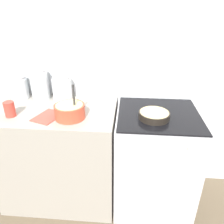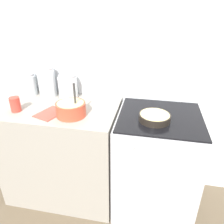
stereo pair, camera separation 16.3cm
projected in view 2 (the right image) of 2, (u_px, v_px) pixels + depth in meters
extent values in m
plane|color=brown|center=(109.00, 223.00, 1.88)|extent=(12.00, 12.00, 0.00)
cube|color=silver|center=(124.00, 66.00, 1.91)|extent=(4.99, 0.05, 2.40)
cube|color=#9E998E|center=(64.00, 151.00, 2.03)|extent=(0.99, 0.63, 0.92)
cube|color=silver|center=(155.00, 163.00, 1.89)|extent=(0.66, 0.63, 0.91)
cube|color=black|center=(161.00, 117.00, 1.68)|extent=(0.64, 0.60, 0.01)
cylinder|color=white|center=(132.00, 146.00, 1.47)|extent=(0.04, 0.02, 0.04)
cylinder|color=white|center=(149.00, 148.00, 1.45)|extent=(0.04, 0.02, 0.04)
cylinder|color=white|center=(170.00, 150.00, 1.42)|extent=(0.04, 0.02, 0.04)
cylinder|color=white|center=(188.00, 152.00, 1.40)|extent=(0.04, 0.02, 0.04)
cylinder|color=#D84C33|center=(71.00, 109.00, 1.66)|extent=(0.23, 0.23, 0.11)
cylinder|color=#EFDB8C|center=(71.00, 106.00, 1.65)|extent=(0.20, 0.20, 0.06)
cylinder|color=#333333|center=(75.00, 99.00, 1.62)|extent=(0.02, 0.02, 0.24)
cylinder|color=black|center=(155.00, 117.00, 1.61)|extent=(0.23, 0.23, 0.05)
cylinder|color=#EFDB8C|center=(155.00, 117.00, 1.60)|extent=(0.22, 0.22, 0.04)
cylinder|color=silver|center=(28.00, 85.00, 2.04)|extent=(0.16, 0.16, 0.18)
cylinder|color=red|center=(28.00, 89.00, 2.05)|extent=(0.14, 0.14, 0.11)
cylinder|color=#B2B2B7|center=(26.00, 75.00, 1.99)|extent=(0.14, 0.14, 0.02)
cylinder|color=silver|center=(47.00, 83.00, 1.99)|extent=(0.15, 0.15, 0.25)
cylinder|color=olive|center=(48.00, 88.00, 2.01)|extent=(0.14, 0.14, 0.15)
cylinder|color=#B2B2B7|center=(45.00, 69.00, 1.93)|extent=(0.14, 0.14, 0.02)
cylinder|color=silver|center=(68.00, 88.00, 1.97)|extent=(0.17, 0.17, 0.19)
cylinder|color=tan|center=(68.00, 92.00, 1.98)|extent=(0.15, 0.15, 0.11)
cylinder|color=#B2B2B7|center=(67.00, 76.00, 1.92)|extent=(0.15, 0.15, 0.02)
cylinder|color=#CC3F33|center=(15.00, 104.00, 1.73)|extent=(0.08, 0.08, 0.12)
cube|color=#CC4C3F|center=(50.00, 113.00, 1.72)|extent=(0.23, 0.27, 0.01)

